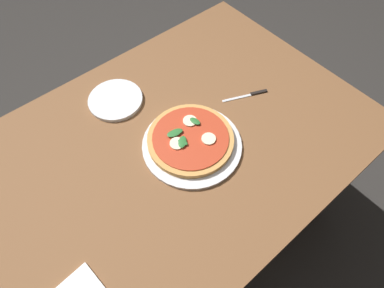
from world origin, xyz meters
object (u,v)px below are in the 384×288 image
Objects in this scene: plate_white at (116,100)px; knife at (251,94)px; pizza at (190,139)px; dining_table at (176,157)px; serving_tray at (192,145)px.

knife is (-0.39, 0.28, -0.00)m from plate_white.
knife is (-0.30, -0.02, -0.02)m from pizza.
dining_table is 6.82× the size of plate_white.
pizza is (-0.00, -0.01, 0.02)m from serving_tray.
knife is at bearing 143.54° from plate_white.
plate_white is at bearing -78.59° from dining_table.
plate_white is 0.48m from knife.
pizza is at bearing 131.02° from dining_table.
serving_tray is 1.98× the size of knife.
dining_table is at bearing 101.41° from plate_white.
dining_table is 4.07× the size of serving_tray.
dining_table is at bearing -48.98° from pizza.
dining_table is at bearing -59.31° from serving_tray.
serving_tray is 0.30m from knife.
dining_table is 0.13m from serving_tray.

